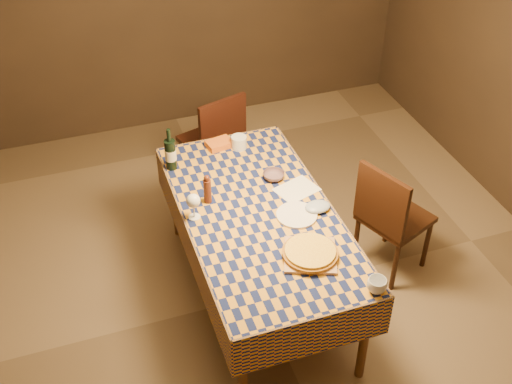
% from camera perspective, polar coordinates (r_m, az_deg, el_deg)
% --- Properties ---
extents(room, '(5.00, 5.10, 2.70)m').
position_cam_1_polar(room, '(3.72, 0.25, 4.99)').
color(room, brown).
rests_on(room, ground).
extents(dining_table, '(0.94, 1.84, 0.77)m').
position_cam_1_polar(dining_table, '(4.12, 0.23, -2.66)').
color(dining_table, brown).
rests_on(dining_table, ground).
extents(cutting_board, '(0.39, 0.39, 0.02)m').
position_cam_1_polar(cutting_board, '(3.78, 4.82, -5.60)').
color(cutting_board, tan).
rests_on(cutting_board, dining_table).
extents(pizza, '(0.38, 0.38, 0.03)m').
position_cam_1_polar(pizza, '(3.76, 4.84, -5.33)').
color(pizza, '#905918').
rests_on(pizza, cutting_board).
extents(pepper_mill, '(0.06, 0.06, 0.21)m').
position_cam_1_polar(pepper_mill, '(4.11, -4.34, 0.21)').
color(pepper_mill, '#4F2112').
rests_on(pepper_mill, dining_table).
extents(bowl, '(0.17, 0.17, 0.05)m').
position_cam_1_polar(bowl, '(4.34, 1.58, 1.46)').
color(bowl, '#5F4650').
rests_on(bowl, dining_table).
extents(wine_glass, '(0.09, 0.09, 0.18)m').
position_cam_1_polar(wine_glass, '(3.97, -5.59, -0.86)').
color(wine_glass, white).
rests_on(wine_glass, dining_table).
extents(wine_bottle, '(0.10, 0.10, 0.31)m').
position_cam_1_polar(wine_bottle, '(4.42, -7.61, 3.39)').
color(wine_bottle, black).
rests_on(wine_bottle, dining_table).
extents(deli_tub, '(0.12, 0.12, 0.09)m').
position_cam_1_polar(deli_tub, '(4.63, -1.52, 4.44)').
color(deli_tub, silver).
rests_on(deli_tub, dining_table).
extents(takeout_container, '(0.20, 0.16, 0.05)m').
position_cam_1_polar(takeout_container, '(4.66, -3.28, 4.29)').
color(takeout_container, '#C9601A').
rests_on(takeout_container, dining_table).
extents(white_plate, '(0.32, 0.32, 0.01)m').
position_cam_1_polar(white_plate, '(4.05, 3.64, -2.05)').
color(white_plate, silver).
rests_on(white_plate, dining_table).
extents(tumbler, '(0.13, 0.13, 0.09)m').
position_cam_1_polar(tumbler, '(3.61, 10.69, -8.16)').
color(tumbler, white).
rests_on(tumbler, dining_table).
extents(flour_patch, '(0.32, 0.28, 0.00)m').
position_cam_1_polar(flour_patch, '(4.26, 3.64, 0.22)').
color(flour_patch, silver).
rests_on(flour_patch, dining_table).
extents(flour_bag, '(0.20, 0.18, 0.05)m').
position_cam_1_polar(flour_bag, '(4.10, 5.51, -1.30)').
color(flour_bag, '#92A2BB').
rests_on(flour_bag, dining_table).
extents(chair_far, '(0.53, 0.53, 0.93)m').
position_cam_1_polar(chair_far, '(5.21, -3.60, 4.78)').
color(chair_far, black).
rests_on(chair_far, ground).
extents(chair_right, '(0.55, 0.55, 0.93)m').
position_cam_1_polar(chair_right, '(4.53, 11.75, -2.02)').
color(chair_right, black).
rests_on(chair_right, ground).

